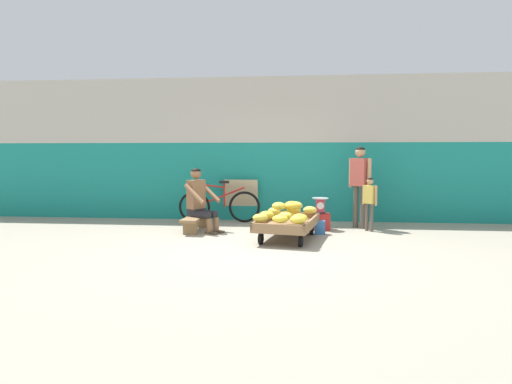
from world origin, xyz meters
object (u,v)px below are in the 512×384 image
Objects in this scene: banana_cart at (288,225)px; low_bench at (196,220)px; bicycle_near_left at (219,205)px; weighing_scale at (320,205)px; plastic_crate at (320,222)px; customer_adult at (360,178)px; vendor_seated at (200,200)px; sign_board at (242,200)px; customer_child at (370,198)px; shopping_bag at (320,227)px.

banana_cart is 1.41× the size of low_bench.
weighing_scale is at bearing -17.61° from bicycle_near_left.
plastic_crate is 0.24× the size of customer_adult.
vendor_seated is (-1.60, 0.59, 0.33)m from banana_cart.
weighing_scale is at bearing -31.64° from sign_board.
sign_board is (0.66, 1.32, 0.23)m from low_bench.
low_bench is 3.10× the size of plastic_crate.
low_bench is 0.73× the size of customer_adult.
vendor_seated is 1.31× the size of sign_board.
banana_cart is at bearing -62.57° from sign_board.
weighing_scale reaches higher than plastic_crate.
weighing_scale reaches higher than low_bench.
customer_child is (2.48, -1.05, 0.17)m from sign_board.
weighing_scale is (0.58, 0.98, 0.21)m from banana_cart.
sign_board is at bearing 162.69° from customer_adult.
vendor_seated is at bearing -169.90° from plastic_crate.
vendor_seated reaches higher than plastic_crate.
plastic_crate is at bearing -17.58° from bicycle_near_left.
bicycle_near_left is (-2.01, 0.64, 0.20)m from plastic_crate.
vendor_seated reaches higher than customer_child.
plastic_crate is at bearing 10.10° from vendor_seated.
banana_cart is at bearing -120.46° from plastic_crate.
customer_adult is (0.74, 0.25, 0.80)m from plastic_crate.
vendor_seated is 2.22m from weighing_scale.
bicycle_near_left reaches higher than low_bench.
weighing_scale is 2.11m from bicycle_near_left.
bicycle_near_left is at bearing 162.42° from plastic_crate.
plastic_crate is 2.12m from bicycle_near_left.
customer_adult is (2.34, -0.73, 0.52)m from sign_board.
weighing_scale is 0.18× the size of bicycle_near_left.
sign_board is at bearing 39.81° from bicycle_near_left.
plastic_crate is at bearing -31.61° from sign_board.
low_bench is 0.38m from vendor_seated.
customer_child reaches higher than shopping_bag.
weighing_scale is (-0.00, -0.00, 0.30)m from plastic_crate.
plastic_crate is 0.30m from weighing_scale.
customer_adult is at bearing 43.36° from shopping_bag.
customer_adult reaches higher than plastic_crate.
customer_adult is 0.50m from customer_child.
plastic_crate is 1.12m from customer_adult.
bicycle_near_left is (-1.43, 1.62, 0.11)m from banana_cart.
vendor_seated reaches higher than low_bench.
vendor_seated is 0.69× the size of bicycle_near_left.
bicycle_near_left is at bearing -140.19° from sign_board.
vendor_seated is 3.08m from customer_child.
shopping_bag is at bearing -93.28° from plastic_crate.
banana_cart is at bearing -147.97° from customer_child.
bicycle_near_left is 1.70× the size of customer_child.
plastic_crate is 1.20× the size of weighing_scale.
vendor_seated is 2.20m from shopping_bag.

